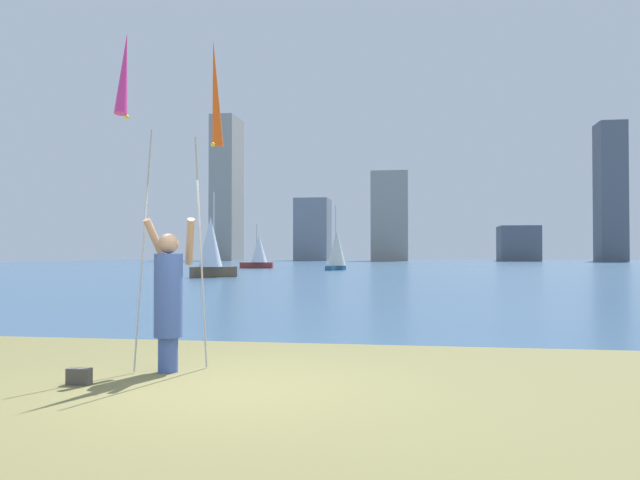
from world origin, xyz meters
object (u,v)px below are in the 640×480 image
person (169,296)px  sailboat_4 (211,246)px  kite_flag_right (215,100)px  sailboat_3 (337,249)px  sailboat_1 (258,252)px  bag (79,376)px  kite_flag_left (125,85)px

person → sailboat_4: (-9.52, 29.71, 0.93)m
kite_flag_right → sailboat_3: bearing=95.3°
sailboat_1 → sailboat_4: size_ratio=0.80×
bag → sailboat_4: 31.91m
kite_flag_right → bag: bearing=-126.1°
person → sailboat_1: size_ratio=0.48×
person → kite_flag_right: size_ratio=0.44×
bag → sailboat_3: size_ratio=0.05×
kite_flag_right → bag: (-1.14, -1.56, -3.61)m
sailboat_4 → sailboat_3: bearing=71.7°
bag → person: bearing=51.0°
person → sailboat_3: sailboat_3 is taller
kite_flag_left → sailboat_1: bearing=102.7°
person → sailboat_4: 31.22m
sailboat_1 → sailboat_3: bearing=-30.5°
sailboat_4 → kite_flag_right: bearing=-71.1°
kite_flag_right → sailboat_4: sailboat_4 is taller
kite_flag_right → bag: kite_flag_right is taller
bag → sailboat_3: (-3.16, 47.65, 1.73)m
sailboat_1 → sailboat_4: sailboat_4 is taller
sailboat_1 → kite_flag_right: bearing=-76.1°
sailboat_4 → kite_flag_left: bearing=-73.2°
kite_flag_left → sailboat_4: size_ratio=0.82×
kite_flag_right → sailboat_1: kite_flag_right is taller
person → sailboat_1: (-12.17, 51.61, 0.56)m
person → sailboat_4: bearing=110.8°
person → bag: person is taller
sailboat_3 → sailboat_4: bearing=-108.3°
bag → sailboat_1: bearing=102.3°
person → bag: (-0.73, -0.91, -0.90)m
kite_flag_right → sailboat_3: sailboat_3 is taller
person → sailboat_3: size_ratio=0.36×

